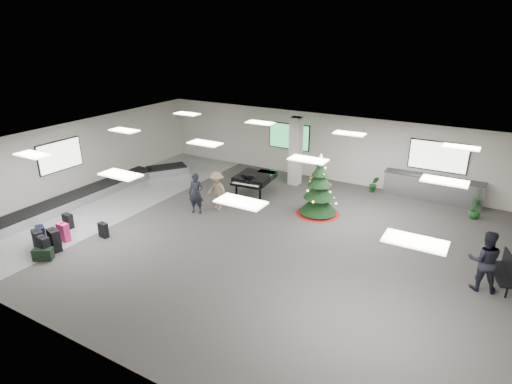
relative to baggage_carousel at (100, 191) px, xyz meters
The scene contains 20 objects.
ground 7.84m from the baggage_carousel, ahead, with size 18.00×18.00×0.00m, color #383533.
room_envelope 7.79m from the baggage_carousel, ahead, with size 18.02×14.02×3.21m.
baggage_carousel is the anchor object (origin of this frame).
service_counter 14.50m from the baggage_carousel, 27.67° to the left, with size 4.05×0.65×1.08m.
suitcase_0 5.02m from the baggage_carousel, 57.93° to the right, with size 0.54×0.38×0.78m.
suitcase_1 5.42m from the baggage_carousel, 59.64° to the right, with size 0.48×0.30×0.73m.
pink_suitcase 4.32m from the baggage_carousel, 57.53° to the right, with size 0.42×0.24×0.68m.
suitcase_3 4.30m from the baggage_carousel, 39.83° to the right, with size 0.38×0.24×0.56m.
navy_suitcase 4.61m from the baggage_carousel, 65.83° to the right, with size 0.50×0.41×0.69m.
suitcase_5 5.06m from the baggage_carousel, 63.72° to the right, with size 0.56×0.42×0.77m.
green_duffel 5.63m from the baggage_carousel, 59.41° to the right, with size 0.66×0.57×0.42m.
suitcase_8 3.30m from the baggage_carousel, 61.36° to the right, with size 0.39×0.23×0.58m.
christmas_tree 9.65m from the baggage_carousel, 17.96° to the left, with size 1.77×1.77×2.53m.
grand_piano 6.86m from the baggage_carousel, 30.94° to the left, with size 1.62×2.00×1.07m.
bench 15.80m from the baggage_carousel, ahead, with size 0.93×1.54×0.93m.
traveler_a 4.96m from the baggage_carousel, ahead, with size 0.60×0.40×1.65m, color black.
traveler_b 5.57m from the baggage_carousel, 14.54° to the left, with size 1.02×0.59×1.58m, color #917759.
traveler_bench 15.20m from the baggage_carousel, ahead, with size 0.89×0.69×1.83m, color black.
potted_plant_left 12.27m from the baggage_carousel, 31.94° to the left, with size 0.41×0.33×0.75m, color #133B18.
potted_plant_right 15.67m from the baggage_carousel, 21.07° to the left, with size 0.42×0.42×0.76m, color #133B18.
Camera 1 is at (7.02, -11.96, 7.06)m, focal length 30.00 mm.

